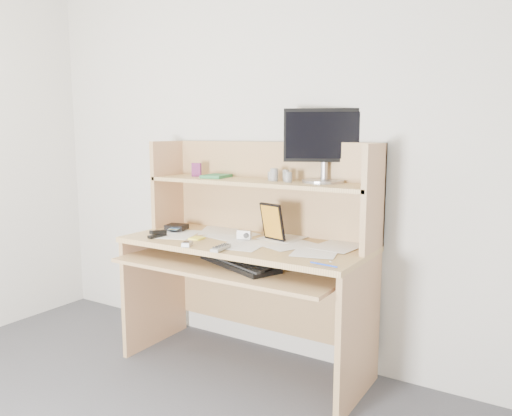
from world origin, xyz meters
The scene contains 19 objects.
back_wall centered at (0.00, 1.80, 1.25)m, with size 3.60×0.04×2.50m, color beige.
desk centered at (0.00, 1.56, 0.69)m, with size 1.40×0.70×1.30m.
paper_clutter centered at (0.00, 1.48, 0.75)m, with size 1.32×0.54×0.01m, color white.
keyboard centered at (0.06, 1.34, 0.67)m, with size 0.55×0.36×0.04m.
tv_remote centered at (0.01, 1.23, 0.76)m, with size 0.04×0.16×0.02m, color #999994.
flip_phone centered at (-0.20, 1.22, 0.77)m, with size 0.04×0.08×0.02m, color #B6B6B8.
stapler centered at (-0.49, 1.30, 0.77)m, with size 0.03×0.12×0.04m, color black.
wallet centered at (-0.53, 1.52, 0.77)m, with size 0.12×0.10×0.03m, color black.
sticky_note_pad centered at (-0.26, 1.39, 0.75)m, with size 0.07×0.07×0.01m, color #DEEC3E.
digital_camera centered at (-0.02, 1.51, 0.78)m, with size 0.08×0.03×0.05m, color silver.
game_case centered at (0.13, 1.56, 0.86)m, with size 0.15×0.02×0.21m, color black.
blue_pen centered at (0.60, 1.22, 0.76)m, with size 0.01×0.01×0.14m, color blue.
card_box centered at (-0.46, 1.64, 1.12)m, with size 0.06×0.02×0.08m, color maroon.
shelf_book centered at (-0.31, 1.65, 1.09)m, with size 0.13×0.18×0.02m, color #33804E.
chip_stack_a centered at (0.07, 1.66, 1.11)m, with size 0.04×0.04×0.05m, color black.
chip_stack_b centered at (0.10, 1.64, 1.12)m, with size 0.04×0.04×0.07m, color silver.
chip_stack_c centered at (0.20, 1.62, 1.11)m, with size 0.05×0.05×0.06m, color black.
chip_stack_d centered at (0.15, 1.68, 1.11)m, with size 0.04×0.04×0.06m, color white.
monitor centered at (0.37, 1.73, 1.30)m, with size 0.44×0.26×0.40m.
Camera 1 is at (1.50, -0.81, 1.35)m, focal length 35.00 mm.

